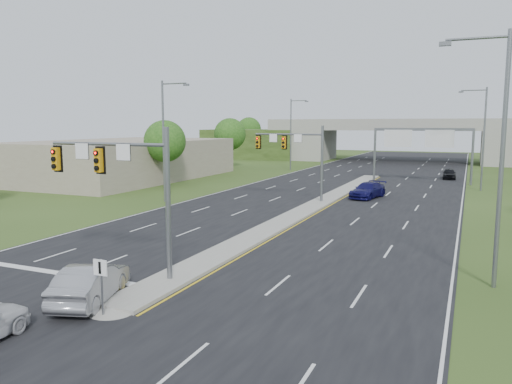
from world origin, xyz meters
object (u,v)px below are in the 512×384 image
object	(u,v)px
signal_mast_far	(298,151)
keep_right_sign	(101,278)
car_far_b	(368,190)
signal_mast_near	(125,177)
car_far_c	(449,174)
car_silver	(91,283)
overpass	(401,143)
sign_gantry	(421,140)

from	to	relation	value
signal_mast_far	keep_right_sign	bearing A→B (deg)	-85.61
keep_right_sign	car_far_b	bearing A→B (deg)	84.53
signal_mast_near	car_far_b	bearing A→B (deg)	79.46
signal_mast_near	car_far_c	bearing A→B (deg)	76.69
keep_right_sign	car_silver	distance (m)	2.00
signal_mast_far	car_far_b	xyz separation A→B (m)	(5.55, 4.83, -3.95)
signal_mast_near	car_far_b	size ratio (longest dim) A/B	1.35
keep_right_sign	car_silver	size ratio (longest dim) A/B	0.47
overpass	car_far_b	xyz separation A→B (m)	(3.28, -50.25, -2.78)
sign_gantry	car_far_c	size ratio (longest dim) A/B	2.89
signal_mast_near	signal_mast_far	xyz separation A→B (m)	(0.00, 25.00, 0.00)
signal_mast_far	overpass	xyz separation A→B (m)	(2.26, 55.07, -1.17)
car_far_b	sign_gantry	bearing A→B (deg)	89.88
sign_gantry	car_far_c	bearing A→B (deg)	63.02
keep_right_sign	car_far_c	xyz separation A→B (m)	(9.86, 55.69, -0.81)
overpass	car_silver	distance (m)	83.47
car_far_b	signal_mast_far	bearing A→B (deg)	-126.47
signal_mast_near	signal_mast_far	distance (m)	25.00
overpass	car_far_b	distance (m)	50.43
car_far_b	car_far_c	xyz separation A→B (m)	(6.58, 21.41, -0.07)
car_far_c	car_silver	bearing A→B (deg)	-104.26
keep_right_sign	car_far_c	size ratio (longest dim) A/B	0.55
overpass	car_far_c	xyz separation A→B (m)	(9.86, -28.84, -2.85)
signal_mast_far	sign_gantry	xyz separation A→B (m)	(8.95, 19.99, 0.51)
car_silver	car_far_b	size ratio (longest dim) A/B	0.91
sign_gantry	car_silver	world-z (taller)	sign_gantry
sign_gantry	car_silver	bearing A→B (deg)	-99.61
car_silver	car_far_b	bearing A→B (deg)	-116.49
signal_mast_near	overpass	size ratio (longest dim) A/B	0.09
sign_gantry	overpass	bearing A→B (deg)	100.79
car_far_b	signal_mast_near	bearing A→B (deg)	-88.03
keep_right_sign	car_far_c	bearing A→B (deg)	79.96
car_silver	overpass	bearing A→B (deg)	-109.31
car_silver	car_far_b	distance (m)	33.51
keep_right_sign	overpass	distance (m)	84.55
signal_mast_near	car_silver	size ratio (longest dim) A/B	1.48
signal_mast_far	car_far_c	xyz separation A→B (m)	(12.12, 26.24, -4.02)
car_silver	car_far_c	size ratio (longest dim) A/B	1.18
keep_right_sign	signal_mast_near	bearing A→B (deg)	116.94
car_far_b	car_silver	bearing A→B (deg)	-85.70
keep_right_sign	car_silver	xyz separation A→B (m)	(-1.50, 1.11, -0.72)
signal_mast_near	car_far_c	distance (m)	52.81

